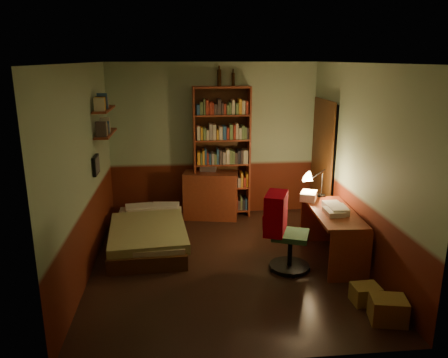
{
  "coord_description": "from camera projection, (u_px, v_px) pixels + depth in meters",
  "views": [
    {
      "loc": [
        -0.58,
        -5.33,
        2.66
      ],
      "look_at": [
        0.0,
        0.25,
        1.1
      ],
      "focal_mm": 35.0,
      "sensor_mm": 36.0,
      "label": 1
    }
  ],
  "objects": [
    {
      "name": "ceiling",
      "position": [
        226.0,
        62.0,
        5.17
      ],
      "size": [
        3.5,
        4.0,
        0.02
      ],
      "primitive_type": "cube",
      "color": "silver",
      "rests_on": "wall_back"
    },
    {
      "name": "wall_shelf_lower",
      "position": [
        106.0,
        133.0,
        6.34
      ],
      "size": [
        0.2,
        0.9,
        0.03
      ],
      "primitive_type": "cube",
      "color": "maroon",
      "rests_on": "wall_left"
    },
    {
      "name": "bottle_left",
      "position": [
        219.0,
        78.0,
        7.13
      ],
      "size": [
        0.09,
        0.09,
        0.26
      ],
      "primitive_type": "cylinder",
      "rotation": [
        0.0,
        0.0,
        -0.35
      ],
      "color": "black",
      "rests_on": "bookshelf"
    },
    {
      "name": "wall_front",
      "position": [
        252.0,
        228.0,
        3.6
      ],
      "size": [
        3.5,
        0.02,
        2.6
      ],
      "primitive_type": "cube",
      "color": "gray",
      "rests_on": "ground"
    },
    {
      "name": "red_jacket",
      "position": [
        283.0,
        164.0,
        5.56
      ],
      "size": [
        0.31,
        0.48,
        0.53
      ],
      "primitive_type": "cube",
      "rotation": [
        0.0,
        0.0,
        0.16
      ],
      "color": "#A20112",
      "rests_on": "office_chair"
    },
    {
      "name": "doorway",
      "position": [
        323.0,
        165.0,
        7.02
      ],
      "size": [
        0.06,
        0.9,
        2.0
      ],
      "primitive_type": "cube",
      "color": "black",
      "rests_on": "ground"
    },
    {
      "name": "bed",
      "position": [
        149.0,
        226.0,
        6.4
      ],
      "size": [
        1.08,
        1.92,
        0.56
      ],
      "primitive_type": "cube",
      "rotation": [
        0.0,
        0.0,
        0.04
      ],
      "color": "#818F4F",
      "rests_on": "ground"
    },
    {
      "name": "wall_right",
      "position": [
        360.0,
        166.0,
        5.7
      ],
      "size": [
        0.02,
        4.0,
        2.6
      ],
      "primitive_type": "cube",
      "color": "gray",
      "rests_on": "ground"
    },
    {
      "name": "paper_stack",
      "position": [
        309.0,
        196.0,
        6.24
      ],
      "size": [
        0.31,
        0.35,
        0.12
      ],
      "primitive_type": "cube",
      "rotation": [
        0.0,
        0.0,
        -0.42
      ],
      "color": "silver",
      "rests_on": "desk"
    },
    {
      "name": "bottle_right",
      "position": [
        233.0,
        79.0,
        7.16
      ],
      "size": [
        0.07,
        0.07,
        0.21
      ],
      "primitive_type": "cylinder",
      "rotation": [
        0.0,
        0.0,
        -0.34
      ],
      "color": "black",
      "rests_on": "bookshelf"
    },
    {
      "name": "wall_left",
      "position": [
        84.0,
        173.0,
        5.35
      ],
      "size": [
        0.02,
        4.0,
        2.6
      ],
      "primitive_type": "cube",
      "color": "gray",
      "rests_on": "ground"
    },
    {
      "name": "wall_shelf_upper",
      "position": [
        104.0,
        109.0,
        6.24
      ],
      "size": [
        0.2,
        0.9,
        0.03
      ],
      "primitive_type": "cube",
      "color": "maroon",
      "rests_on": "wall_left"
    },
    {
      "name": "floor",
      "position": [
        226.0,
        263.0,
        5.88
      ],
      "size": [
        3.5,
        4.0,
        0.02
      ],
      "primitive_type": "cube",
      "color": "black",
      "rests_on": "ground"
    },
    {
      "name": "wall_back",
      "position": [
        213.0,
        140.0,
        7.45
      ],
      "size": [
        3.5,
        0.02,
        2.6
      ],
      "primitive_type": "cube",
      "color": "gray",
      "rests_on": "ground"
    },
    {
      "name": "cardboard_box_a",
      "position": [
        388.0,
        310.0,
        4.53
      ],
      "size": [
        0.41,
        0.36,
        0.27
      ],
      "primitive_type": "cube",
      "rotation": [
        0.0,
        0.0,
        -0.21
      ],
      "color": "olive",
      "rests_on": "ground"
    },
    {
      "name": "dresser",
      "position": [
        211.0,
        195.0,
        7.45
      ],
      "size": [
        0.96,
        0.6,
        0.8
      ],
      "primitive_type": "cube",
      "rotation": [
        0.0,
        0.0,
        -0.18
      ],
      "color": "maroon",
      "rests_on": "ground"
    },
    {
      "name": "mini_stereo",
      "position": [
        208.0,
        166.0,
        7.44
      ],
      "size": [
        0.3,
        0.25,
        0.14
      ],
      "primitive_type": "cube",
      "rotation": [
        0.0,
        0.0,
        -0.18
      ],
      "color": "#B2B2B7",
      "rests_on": "dresser"
    },
    {
      "name": "cardboard_box_b",
      "position": [
        365.0,
        294.0,
        4.89
      ],
      "size": [
        0.31,
        0.26,
        0.21
      ],
      "primitive_type": "cube",
      "rotation": [
        0.0,
        0.0,
        0.04
      ],
      "color": "olive",
      "rests_on": "ground"
    },
    {
      "name": "office_chair",
      "position": [
        291.0,
        230.0,
        5.56
      ],
      "size": [
        0.68,
        0.64,
        1.09
      ],
      "primitive_type": "cube",
      "rotation": [
        0.0,
        0.0,
        -0.37
      ],
      "color": "#2A5030",
      "rests_on": "ground"
    },
    {
      "name": "desk_lamp",
      "position": [
        322.0,
        177.0,
        6.34
      ],
      "size": [
        0.22,
        0.22,
        0.57
      ],
      "primitive_type": "cone",
      "rotation": [
        0.0,
        0.0,
        0.33
      ],
      "color": "black",
      "rests_on": "desk"
    },
    {
      "name": "bookshelf",
      "position": [
        222.0,
        153.0,
        7.36
      ],
      "size": [
        0.96,
        0.31,
        2.22
      ],
      "primitive_type": "cube",
      "rotation": [
        0.0,
        0.0,
        0.02
      ],
      "color": "maroon",
      "rests_on": "ground"
    },
    {
      "name": "framed_picture",
      "position": [
        96.0,
        165.0,
        5.94
      ],
      "size": [
        0.04,
        0.32,
        0.26
      ],
      "primitive_type": "cube",
      "color": "black",
      "rests_on": "wall_left"
    },
    {
      "name": "desk",
      "position": [
        332.0,
        235.0,
        5.88
      ],
      "size": [
        0.6,
        1.33,
        0.7
      ],
      "primitive_type": "cube",
      "rotation": [
        0.0,
        0.0,
        -0.05
      ],
      "color": "maroon",
      "rests_on": "ground"
    },
    {
      "name": "door_trim",
      "position": [
        321.0,
        165.0,
        7.02
      ],
      "size": [
        0.02,
        0.98,
        2.08
      ],
      "primitive_type": "cube",
      "color": "#3A1F0D",
      "rests_on": "ground"
    }
  ]
}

